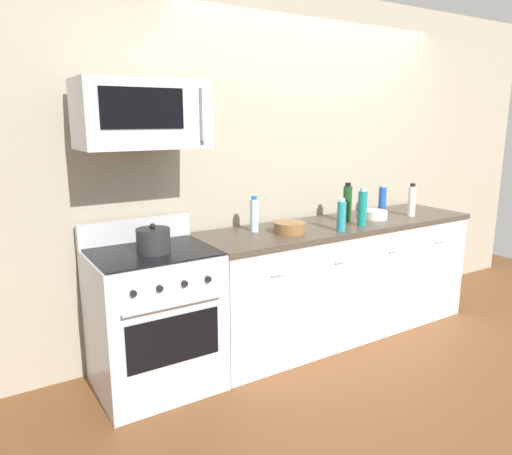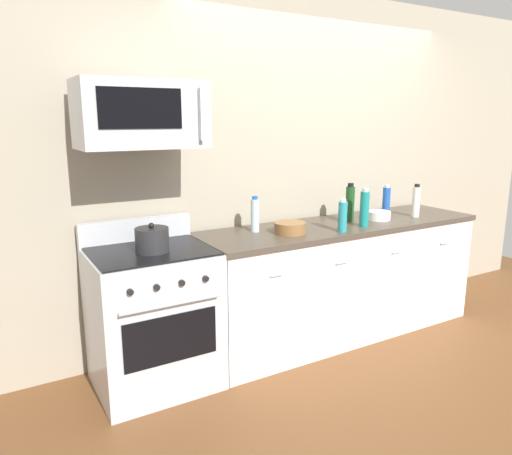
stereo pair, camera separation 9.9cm
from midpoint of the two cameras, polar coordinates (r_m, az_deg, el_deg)
The scene contains 14 objects.
ground_plane at distance 4.15m, azimuth 8.85°, elevation -11.97°, with size 6.57×6.57×0.00m, color brown.
back_wall at distance 4.10m, azimuth 5.74°, elevation 7.48°, with size 5.47×0.10×2.70m, color #9E937F.
counter_unit at distance 3.98m, azimuth 9.09°, elevation -5.93°, with size 2.38×0.66×0.92m.
range_oven at distance 3.23m, azimuth -12.85°, elevation -10.44°, with size 0.76×0.69×1.07m.
microwave at distance 3.02m, azimuth -14.37°, elevation 12.88°, with size 0.74×0.44×0.40m.
bottle_dish_soap at distance 3.54m, azimuth 9.31°, elevation 1.40°, with size 0.07×0.07×0.24m.
bottle_vinegar_white at distance 4.25m, azimuth 17.37°, elevation 3.07°, with size 0.07×0.07×0.28m.
bottle_soda_blue at distance 4.26m, azimuth 14.12°, elevation 3.19°, with size 0.06×0.06×0.26m.
bottle_wine_green at distance 3.91m, azimuth 10.08°, elevation 2.89°, with size 0.07×0.07×0.31m.
bottle_sparkling_teal at distance 3.74m, azimuth 11.77°, elevation 2.29°, with size 0.07×0.07×0.30m.
bottle_water_clear at distance 3.48m, azimuth -1.02°, elevation 1.51°, with size 0.06×0.06×0.26m.
bowl_wooden_salad at distance 3.46m, azimuth 3.17°, elevation 0.04°, with size 0.23×0.23×0.08m.
bowl_white_ceramic at distance 4.06m, azimuth 13.29°, elevation 1.53°, with size 0.19×0.19×0.07m.
stockpot at distance 3.01m, azimuth -13.01°, elevation -1.52°, with size 0.21×0.21×0.18m.
Camera 1 is at (-2.54, -2.80, 1.73)m, focal length 33.70 mm.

